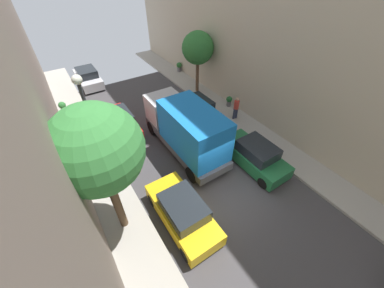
# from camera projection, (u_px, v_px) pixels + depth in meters

# --- Properties ---
(ground) EXTENTS (32.00, 32.00, 0.00)m
(ground) POSITION_uv_depth(u_px,v_px,m) (229.00, 196.00, 11.63)
(ground) COLOR #423F42
(sidewalk_left) EXTENTS (2.00, 44.00, 0.15)m
(sidewalk_left) POSITION_uv_depth(u_px,v_px,m) (139.00, 249.00, 9.52)
(sidewalk_left) COLOR #A8A399
(sidewalk_left) RESTS_ON ground
(sidewalk_right) EXTENTS (2.00, 44.00, 0.15)m
(sidewalk_right) POSITION_uv_depth(u_px,v_px,m) (292.00, 158.00, 13.64)
(sidewalk_right) COLOR #A8A399
(sidewalk_right) RESTS_ON ground
(parked_car_left_2) EXTENTS (1.78, 4.20, 1.57)m
(parked_car_left_2) POSITION_uv_depth(u_px,v_px,m) (183.00, 212.00, 10.13)
(parked_car_left_2) COLOR gold
(parked_car_left_2) RESTS_ON ground
(parked_car_left_3) EXTENTS (1.78, 4.20, 1.57)m
(parked_car_left_3) POSITION_uv_depth(u_px,v_px,m) (120.00, 122.00, 15.32)
(parked_car_left_3) COLOR red
(parked_car_left_3) RESTS_ON ground
(parked_car_left_4) EXTENTS (1.78, 4.20, 1.57)m
(parked_car_left_4) POSITION_uv_depth(u_px,v_px,m) (88.00, 78.00, 20.62)
(parked_car_left_4) COLOR silver
(parked_car_left_4) RESTS_ON ground
(parked_car_right_2) EXTENTS (1.78, 4.20, 1.57)m
(parked_car_right_2) POSITION_uv_depth(u_px,v_px,m) (255.00, 155.00, 12.90)
(parked_car_right_2) COLOR #1E6638
(parked_car_right_2) RESTS_ON ground
(parked_car_right_3) EXTENTS (1.78, 4.20, 1.57)m
(parked_car_right_3) POSITION_uv_depth(u_px,v_px,m) (197.00, 109.00, 16.61)
(parked_car_right_3) COLOR gray
(parked_car_right_3) RESTS_ON ground
(delivery_truck) EXTENTS (2.26, 6.60, 3.38)m
(delivery_truck) POSITION_uv_depth(u_px,v_px,m) (186.00, 128.00, 13.06)
(delivery_truck) COLOR #4C4C51
(delivery_truck) RESTS_ON ground
(pedestrian) EXTENTS (0.40, 0.36, 1.72)m
(pedestrian) POSITION_uv_depth(u_px,v_px,m) (236.00, 107.00, 16.11)
(pedestrian) COLOR #2D334C
(pedestrian) RESTS_ON sidewalk_right
(street_tree_1) EXTENTS (2.52, 2.52, 4.91)m
(street_tree_1) POSITION_uv_depth(u_px,v_px,m) (198.00, 48.00, 17.56)
(street_tree_1) COLOR brown
(street_tree_1) RESTS_ON sidewalk_right
(street_tree_2) EXTENTS (3.18, 3.18, 6.21)m
(street_tree_2) POSITION_uv_depth(u_px,v_px,m) (97.00, 151.00, 7.30)
(street_tree_2) COLOR brown
(street_tree_2) RESTS_ON sidewalk_left
(potted_plant_0) EXTENTS (0.52, 0.52, 0.92)m
(potted_plant_0) POSITION_uv_depth(u_px,v_px,m) (63.00, 107.00, 16.91)
(potted_plant_0) COLOR #B2A899
(potted_plant_0) RESTS_ON sidewalk_left
(potted_plant_1) EXTENTS (0.53, 0.53, 0.90)m
(potted_plant_1) POSITION_uv_depth(u_px,v_px,m) (179.00, 66.00, 22.73)
(potted_plant_1) COLOR slate
(potted_plant_1) RESTS_ON sidewalk_right
(potted_plant_2) EXTENTS (0.47, 0.47, 0.82)m
(potted_plant_2) POSITION_uv_depth(u_px,v_px,m) (229.00, 101.00, 17.71)
(potted_plant_2) COLOR slate
(potted_plant_2) RESTS_ON sidewalk_right
(lamp_post) EXTENTS (0.44, 0.44, 5.62)m
(lamp_post) POSITION_uv_depth(u_px,v_px,m) (89.00, 114.00, 10.52)
(lamp_post) COLOR #333338
(lamp_post) RESTS_ON sidewalk_left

